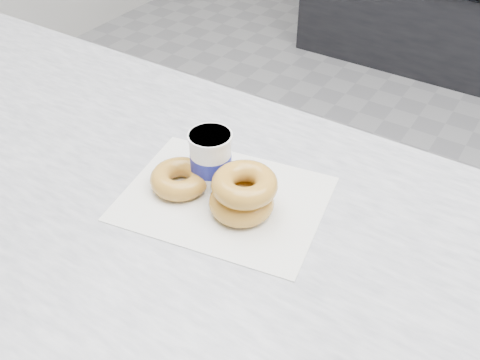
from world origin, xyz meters
name	(u,v)px	position (x,y,z in m)	size (l,w,h in m)	color
ground	(365,330)	(0.00, 0.00, 0.00)	(5.00, 5.00, 0.00)	#949497
wax_paper	(224,198)	(-0.18, -0.54, 0.90)	(0.34, 0.26, 0.00)	silver
donut_single	(180,179)	(-0.26, -0.56, 0.92)	(0.10, 0.10, 0.04)	gold
donut_stack	(243,193)	(-0.13, -0.55, 0.94)	(0.13, 0.13, 0.08)	gold
coffee_cup	(211,159)	(-0.22, -0.52, 0.95)	(0.09, 0.09, 0.10)	white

